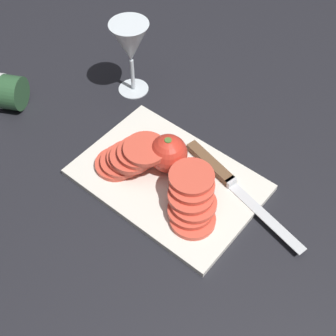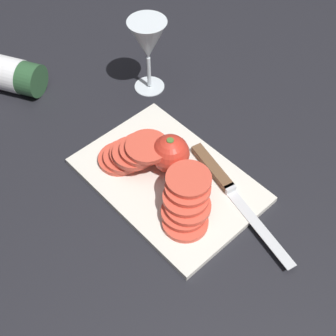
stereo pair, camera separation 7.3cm
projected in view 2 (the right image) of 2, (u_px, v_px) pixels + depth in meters
name	position (u px, v px, depth m)	size (l,w,h in m)	color
ground_plane	(189.00, 216.00, 0.85)	(3.00, 3.00, 0.00)	black
cutting_board	(168.00, 180.00, 0.90)	(0.34, 0.23, 0.01)	silver
wine_glass	(148.00, 42.00, 0.98)	(0.08, 0.08, 0.17)	silver
whole_tomato	(170.00, 153.00, 0.88)	(0.07, 0.07, 0.08)	red
knife	(220.00, 177.00, 0.88)	(0.30, 0.09, 0.01)	silver
tomato_slice_stack_near	(187.00, 200.00, 0.82)	(0.12, 0.13, 0.06)	#DB4C38
tomato_slice_stack_far	(133.00, 153.00, 0.89)	(0.13, 0.12, 0.06)	#DB4C38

